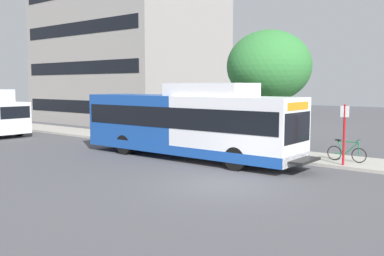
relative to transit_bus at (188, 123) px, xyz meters
name	(u,v)px	position (x,y,z in m)	size (l,w,h in m)	color
ground_plane	(83,160)	(-3.61, 3.43, -1.70)	(120.00, 120.00, 0.00)	#4C4C51
sidewalk_curb	(206,146)	(3.39, 1.43, -1.63)	(3.00, 56.00, 0.14)	#A8A399
transit_bus	(188,123)	(0.00, 0.00, 0.00)	(2.58, 12.25, 3.65)	white
bus_stop_sign_pole	(344,130)	(2.19, -6.84, -0.05)	(0.10, 0.36, 2.60)	red
bicycle_parked	(347,152)	(3.13, -6.66, -1.14)	(0.52, 1.76, 1.02)	black
street_tree_near_stop	(269,66)	(4.51, -1.92, 2.84)	(4.49, 4.49, 6.33)	#4C3823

